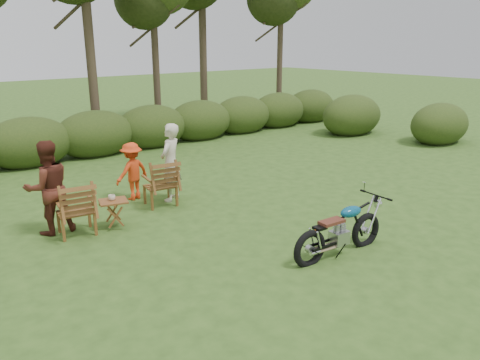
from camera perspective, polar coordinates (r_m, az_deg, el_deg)
ground at (r=8.34m, az=8.71°, el=-8.03°), size 80.00×80.00×0.00m
tree_line at (r=15.96m, az=-17.64°, el=17.20°), size 22.52×11.62×8.14m
motorcycle at (r=8.16m, az=11.85°, el=-8.80°), size 1.91×0.87×1.06m
lawn_chair_right at (r=10.39m, az=-9.59°, el=-3.01°), size 0.83×0.83×1.03m
lawn_chair_left at (r=9.27m, az=-19.14°, el=-6.22°), size 0.82×0.82×1.04m
side_table at (r=9.27m, az=-15.08°, el=-4.03°), size 0.64×0.58×0.55m
cup at (r=9.18m, az=-15.37°, el=-2.08°), size 0.14×0.14×0.10m
adult_a at (r=10.69m, az=-8.26°, el=-2.39°), size 0.76×0.69×1.74m
adult_b at (r=9.50m, az=-21.76°, el=-5.93°), size 0.87×0.69×1.75m
child at (r=10.90m, az=-12.79°, el=-2.25°), size 0.93×0.65×1.30m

